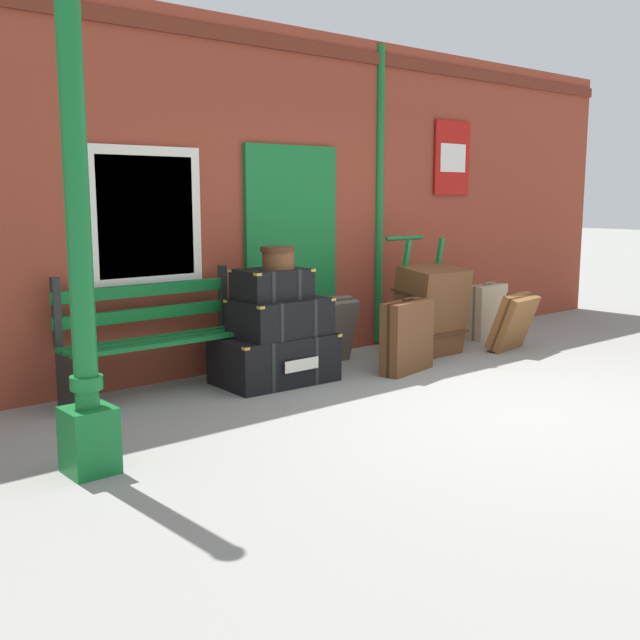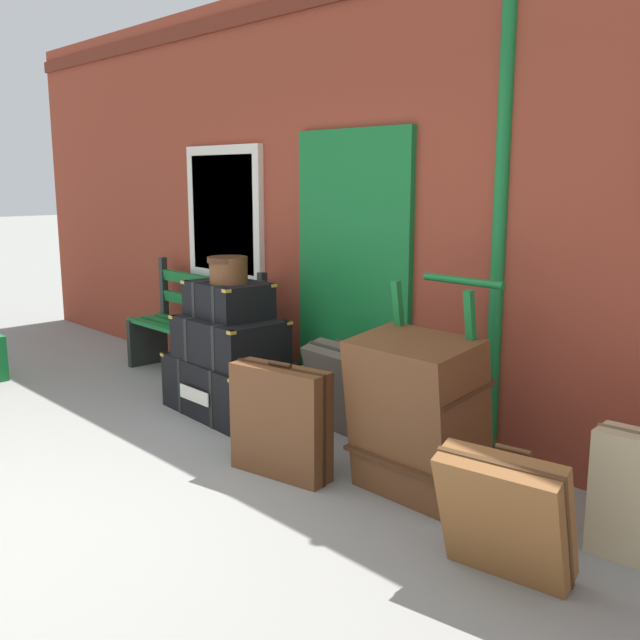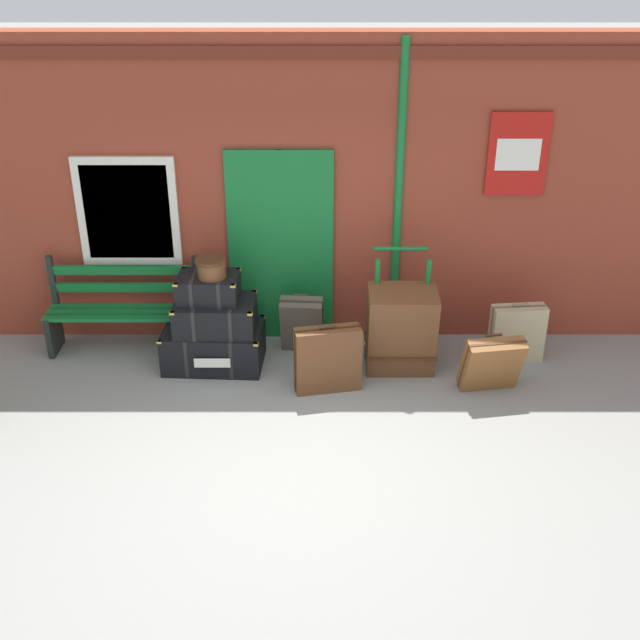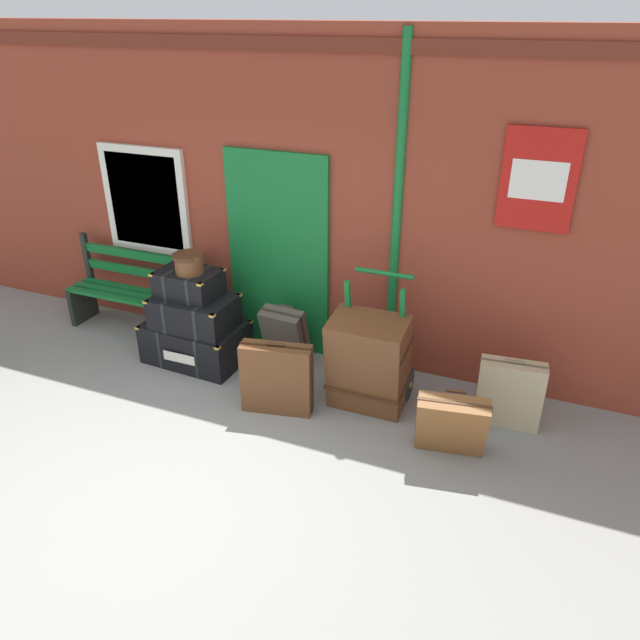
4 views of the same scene
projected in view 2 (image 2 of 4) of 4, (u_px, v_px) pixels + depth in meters
The scene contains 12 objects.
ground_plane at pixel (39, 522), 3.81m from camera, with size 60.00×60.00×0.00m, color gray.
brick_facade at pixel (379, 201), 5.24m from camera, with size 10.40×0.35×3.20m.
platform_bench at pixel (197, 330), 6.43m from camera, with size 1.60×0.43×1.01m.
steamer_trunk_base at pixel (231, 385), 5.55m from camera, with size 1.04×0.71×0.43m.
steamer_trunk_middle at pixel (230, 339), 5.43m from camera, with size 0.82×0.56×0.33m.
steamer_trunk_top at pixel (228, 299), 5.44m from camera, with size 0.63×0.47×0.27m.
round_hatbox at pixel (228, 268), 5.34m from camera, with size 0.30×0.30×0.19m.
porters_trolley at pixel (436, 441), 4.20m from camera, with size 0.71×0.56×1.21m.
large_brown_trunk at pixel (417, 416), 4.05m from camera, with size 0.70×0.55×0.93m.
suitcase_oxblood at pixel (505, 517), 3.20m from camera, with size 0.61×0.44×0.62m.
suitcase_slate at pixel (340, 388), 5.06m from camera, with size 0.47×0.38×0.66m.
suitcase_tan at pixel (281, 421), 4.36m from camera, with size 0.66×0.32×0.71m.
Camera 2 is at (3.58, -1.34, 1.77)m, focal length 41.06 mm.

